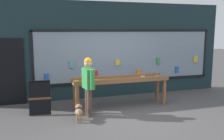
{
  "coord_description": "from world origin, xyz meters",
  "views": [
    {
      "loc": [
        -2.5,
        -6.0,
        2.35
      ],
      "look_at": [
        -0.34,
        0.88,
        1.19
      ],
      "focal_mm": 40.0,
      "sensor_mm": 36.0,
      "label": 1
    }
  ],
  "objects_px": {
    "display_table_main": "(121,82)",
    "small_dog": "(79,111)",
    "person_browsing": "(88,83)",
    "sandwich_board_sign": "(40,97)"
  },
  "relations": [
    {
      "from": "person_browsing",
      "to": "small_dog",
      "type": "height_order",
      "value": "person_browsing"
    },
    {
      "from": "small_dog",
      "to": "sandwich_board_sign",
      "type": "height_order",
      "value": "sandwich_board_sign"
    },
    {
      "from": "display_table_main",
      "to": "person_browsing",
      "type": "bearing_deg",
      "value": -152.07
    },
    {
      "from": "small_dog",
      "to": "display_table_main",
      "type": "bearing_deg",
      "value": -48.97
    },
    {
      "from": "display_table_main",
      "to": "small_dog",
      "type": "bearing_deg",
      "value": -148.62
    },
    {
      "from": "small_dog",
      "to": "sandwich_board_sign",
      "type": "distance_m",
      "value": 1.42
    },
    {
      "from": "sandwich_board_sign",
      "to": "person_browsing",
      "type": "bearing_deg",
      "value": -27.66
    },
    {
      "from": "sandwich_board_sign",
      "to": "small_dog",
      "type": "bearing_deg",
      "value": -44.66
    },
    {
      "from": "person_browsing",
      "to": "small_dog",
      "type": "distance_m",
      "value": 0.79
    },
    {
      "from": "display_table_main",
      "to": "small_dog",
      "type": "height_order",
      "value": "display_table_main"
    }
  ]
}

